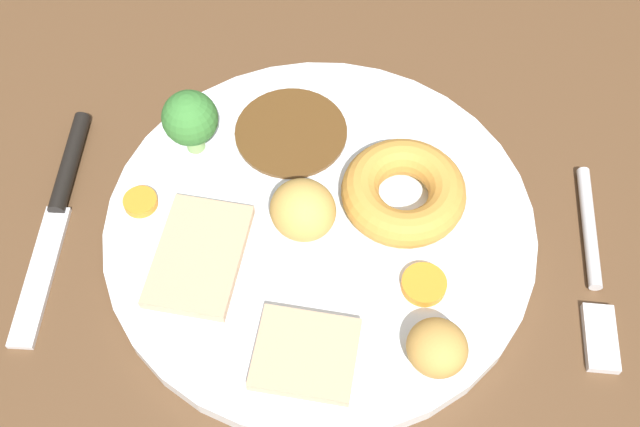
# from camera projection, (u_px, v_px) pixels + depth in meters

# --- Properties ---
(dining_table) EXTENTS (1.20, 0.84, 0.04)m
(dining_table) POSITION_uv_depth(u_px,v_px,m) (353.00, 276.00, 0.53)
(dining_table) COLOR brown
(dining_table) RESTS_ON ground
(dinner_plate) EXTENTS (0.29, 0.29, 0.01)m
(dinner_plate) POSITION_uv_depth(u_px,v_px,m) (320.00, 227.00, 0.52)
(dinner_plate) COLOR white
(dinner_plate) RESTS_ON dining_table
(gravy_pool) EXTENTS (0.08, 0.08, 0.00)m
(gravy_pool) POSITION_uv_depth(u_px,v_px,m) (291.00, 132.00, 0.56)
(gravy_pool) COLOR #563819
(gravy_pool) RESTS_ON dinner_plate
(meat_slice_main) EXTENTS (0.06, 0.06, 0.01)m
(meat_slice_main) POSITION_uv_depth(u_px,v_px,m) (305.00, 354.00, 0.46)
(meat_slice_main) COLOR tan
(meat_slice_main) RESTS_ON dinner_plate
(meat_slice_under) EXTENTS (0.06, 0.09, 0.01)m
(meat_slice_under) POSITION_uv_depth(u_px,v_px,m) (199.00, 256.00, 0.50)
(meat_slice_under) COLOR tan
(meat_slice_under) RESTS_ON dinner_plate
(yorkshire_pudding) EXTENTS (0.08, 0.08, 0.03)m
(yorkshire_pudding) POSITION_uv_depth(u_px,v_px,m) (404.00, 192.00, 0.52)
(yorkshire_pudding) COLOR #C68938
(yorkshire_pudding) RESTS_ON dinner_plate
(roast_potato_left) EXTENTS (0.06, 0.06, 0.04)m
(roast_potato_left) POSITION_uv_depth(u_px,v_px,m) (303.00, 210.00, 0.50)
(roast_potato_left) COLOR tan
(roast_potato_left) RESTS_ON dinner_plate
(roast_potato_right) EXTENTS (0.05, 0.05, 0.03)m
(roast_potato_right) POSITION_uv_depth(u_px,v_px,m) (437.00, 348.00, 0.45)
(roast_potato_right) COLOR #BC8C42
(roast_potato_right) RESTS_ON dinner_plate
(carrot_coin_front) EXTENTS (0.03, 0.03, 0.01)m
(carrot_coin_front) POSITION_uv_depth(u_px,v_px,m) (424.00, 284.00, 0.49)
(carrot_coin_front) COLOR orange
(carrot_coin_front) RESTS_ON dinner_plate
(carrot_coin_back) EXTENTS (0.02, 0.02, 0.01)m
(carrot_coin_back) POSITION_uv_depth(u_px,v_px,m) (141.00, 202.00, 0.52)
(carrot_coin_back) COLOR orange
(carrot_coin_back) RESTS_ON dinner_plate
(broccoli_floret) EXTENTS (0.04, 0.04, 0.05)m
(broccoli_floret) POSITION_uv_depth(u_px,v_px,m) (190.00, 119.00, 0.53)
(broccoli_floret) COLOR #8CB766
(broccoli_floret) RESTS_ON dinner_plate
(fork) EXTENTS (0.02, 0.15, 0.01)m
(fork) POSITION_uv_depth(u_px,v_px,m) (593.00, 270.00, 0.51)
(fork) COLOR silver
(fork) RESTS_ON dining_table
(knife) EXTENTS (0.03, 0.19, 0.01)m
(knife) POSITION_uv_depth(u_px,v_px,m) (60.00, 201.00, 0.54)
(knife) COLOR black
(knife) RESTS_ON dining_table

